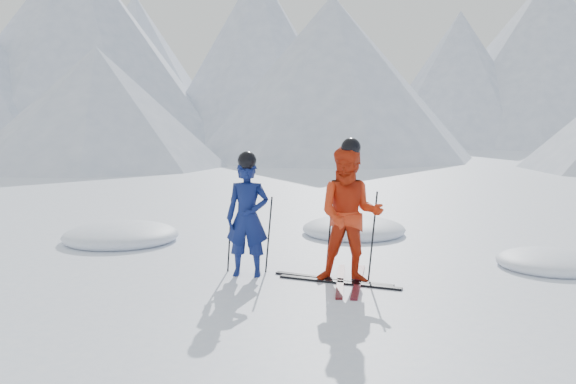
# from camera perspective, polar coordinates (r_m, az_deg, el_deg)

# --- Properties ---
(ground) EXTENTS (160.00, 160.00, 0.00)m
(ground) POSITION_cam_1_polar(r_m,az_deg,el_deg) (8.71, 12.29, -7.87)
(ground) COLOR white
(ground) RESTS_ON ground
(mountain_range) EXTENTS (106.15, 62.94, 15.53)m
(mountain_range) POSITION_cam_1_polar(r_m,az_deg,el_deg) (44.38, 18.34, 12.35)
(mountain_range) COLOR #B2BCD1
(mountain_range) RESTS_ON ground
(skier_blue) EXTENTS (0.62, 0.42, 1.64)m
(skier_blue) POSITION_cam_1_polar(r_m,az_deg,el_deg) (8.50, -3.81, -2.44)
(skier_blue) COLOR #0D1A53
(skier_blue) RESTS_ON ground
(skier_red) EXTENTS (0.92, 0.73, 1.83)m
(skier_red) POSITION_cam_1_polar(r_m,az_deg,el_deg) (8.16, 5.83, -2.15)
(skier_red) COLOR red
(skier_red) RESTS_ON ground
(pole_blue_left) EXTENTS (0.11, 0.08, 1.09)m
(pole_blue_left) POSITION_cam_1_polar(r_m,az_deg,el_deg) (8.76, -5.47, -3.98)
(pole_blue_left) COLOR black
(pole_blue_left) RESTS_ON ground
(pole_blue_right) EXTENTS (0.11, 0.07, 1.09)m
(pole_blue_right) POSITION_cam_1_polar(r_m,az_deg,el_deg) (8.73, -1.80, -4.00)
(pole_blue_right) COLOR black
(pole_blue_right) RESTS_ON ground
(pole_red_left) EXTENTS (0.12, 0.10, 1.22)m
(pole_red_left) POSITION_cam_1_polar(r_m,az_deg,el_deg) (8.48, 3.90, -3.88)
(pole_red_left) COLOR black
(pole_red_left) RESTS_ON ground
(pole_red_right) EXTENTS (0.12, 0.09, 1.22)m
(pole_red_right) POSITION_cam_1_polar(r_m,az_deg,el_deg) (8.34, 7.94, -4.11)
(pole_red_right) COLOR black
(pole_red_right) RESTS_ON ground
(ski_worn_left) EXTENTS (0.21, 1.70, 0.03)m
(ski_worn_left) POSITION_cam_1_polar(r_m,az_deg,el_deg) (8.35, 4.92, -8.25)
(ski_worn_left) COLOR black
(ski_worn_left) RESTS_ON ground
(ski_worn_right) EXTENTS (0.09, 1.70, 0.03)m
(ski_worn_right) POSITION_cam_1_polar(r_m,az_deg,el_deg) (8.34, 6.58, -8.30)
(ski_worn_right) COLOR black
(ski_worn_right) RESTS_ON ground
(ski_loose_a) EXTENTS (1.67, 0.52, 0.03)m
(ski_loose_a) POSITION_cam_1_polar(r_m,az_deg,el_deg) (8.41, 4.22, -8.14)
(ski_loose_a) COLOR black
(ski_loose_a) RESTS_ON ground
(ski_loose_b) EXTENTS (1.68, 0.47, 0.03)m
(ski_loose_b) POSITION_cam_1_polar(r_m,az_deg,el_deg) (8.26, 4.80, -8.43)
(ski_loose_b) COLOR black
(ski_loose_b) RESTS_ON ground
(snow_lumps) EXTENTS (10.24, 6.16, 0.45)m
(snow_lumps) POSITION_cam_1_polar(r_m,az_deg,el_deg) (10.52, 1.97, -5.17)
(snow_lumps) COLOR white
(snow_lumps) RESTS_ON ground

